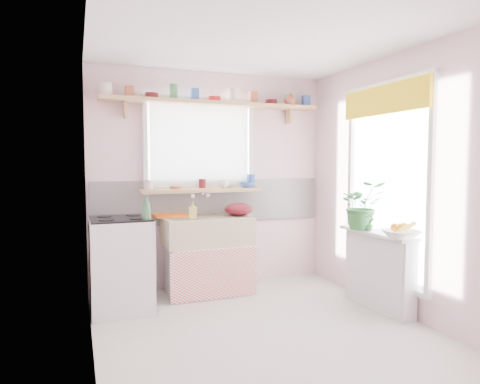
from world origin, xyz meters
name	(u,v)px	position (x,y,z in m)	size (l,w,h in m)	color
room	(291,170)	(0.66, 0.86, 1.37)	(3.20, 3.20, 3.20)	beige
sink_unit	(207,254)	(-0.15, 1.29, 0.43)	(0.95, 0.65, 1.11)	white
cooker	(121,264)	(-1.10, 1.05, 0.46)	(0.58, 0.58, 0.93)	white
radiator_ledge	(378,269)	(1.30, 0.20, 0.40)	(0.22, 0.95, 0.78)	white
windowsill	(202,190)	(-0.15, 1.48, 1.14)	(1.40, 0.22, 0.04)	tan
pine_shelf	(215,104)	(0.00, 1.47, 2.12)	(2.52, 0.24, 0.04)	tan
shelf_crockery	(215,97)	(0.00, 1.47, 2.20)	(2.47, 0.11, 0.12)	silver
sill_crockery	(202,183)	(-0.15, 1.48, 1.22)	(1.35, 0.11, 0.12)	silver
dish_tray	(170,215)	(-0.53, 1.50, 0.87)	(0.37, 0.28, 0.04)	orange
colander	(239,209)	(0.22, 1.30, 0.92)	(0.32, 0.32, 0.15)	#590F1B
jade_plant	(362,205)	(1.21, 0.36, 1.02)	(0.44, 0.38, 0.49)	#2C6F32
fruit_bowl	(401,234)	(1.21, -0.20, 0.81)	(0.31, 0.31, 0.08)	white
herb_pot	(369,220)	(1.21, 0.25, 0.88)	(0.11, 0.08, 0.21)	#2B6D2B
soap_bottle_sink	(193,210)	(-0.33, 1.20, 0.94)	(0.08, 0.09, 0.19)	#DED062
sill_cup	(224,184)	(0.09, 1.42, 1.21)	(0.12, 0.12, 0.10)	white
sill_bowl	(247,185)	(0.38, 1.42, 1.19)	(0.19, 0.19, 0.06)	#385BB7
shelf_vase	(290,99)	(0.93, 1.41, 2.21)	(0.14, 0.14, 0.14)	#A24E31
cooker_bottle	(146,208)	(-0.88, 0.83, 1.03)	(0.09, 0.09, 0.22)	#3B7649
fruit	(401,227)	(1.22, -0.19, 0.87)	(0.20, 0.14, 0.10)	orange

